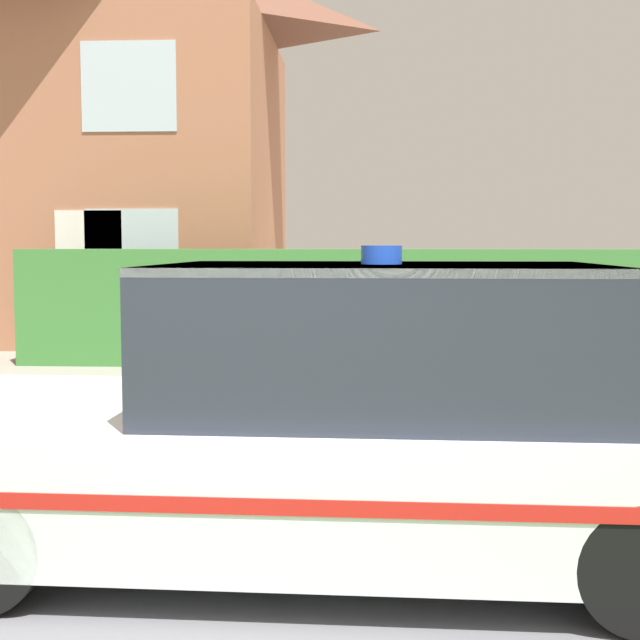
{
  "coord_description": "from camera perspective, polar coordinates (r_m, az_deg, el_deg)",
  "views": [
    {
      "loc": [
        0.59,
        -2.47,
        1.6
      ],
      "look_at": [
        0.24,
        4.01,
        1.05
      ],
      "focal_mm": 50.0,
      "sensor_mm": 36.0,
      "label": 1
    }
  ],
  "objects": [
    {
      "name": "police_car",
      "position": [
        4.5,
        1.18,
        -6.7
      ],
      "size": [
        4.54,
        1.86,
        1.59
      ],
      "rotation": [
        0.0,
        0.0,
        3.11
      ],
      "color": "black",
      "rests_on": "road_strip"
    },
    {
      "name": "garden_hedge",
      "position": [
        11.77,
        1.89,
        0.81
      ],
      "size": [
        8.78,
        0.65,
        1.54
      ],
      "primitive_type": "cube",
      "color": "#3D7F38",
      "rests_on": "ground"
    },
    {
      "name": "road_strip",
      "position": [
        6.1,
        -2.61,
        -10.3
      ],
      "size": [
        28.0,
        5.38,
        0.01
      ],
      "primitive_type": "cube",
      "color": "#5B5B60",
      "rests_on": "ground"
    },
    {
      "name": "house_left",
      "position": [
        16.85,
        -17.0,
        12.77
      ],
      "size": [
        8.3,
        5.66,
        7.79
      ],
      "color": "#A86B4C",
      "rests_on": "ground"
    }
  ]
}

